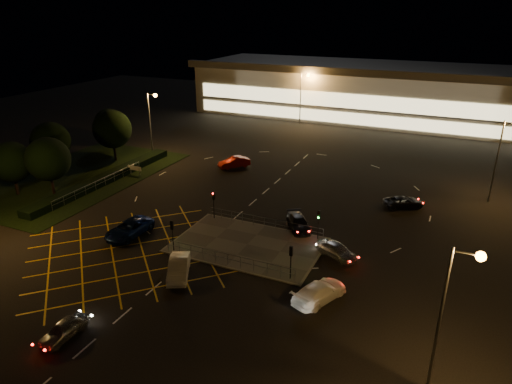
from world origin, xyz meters
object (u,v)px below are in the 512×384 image
at_px(signal_se, 291,256).
at_px(car_right_silver, 337,250).
at_px(car_queue_white, 179,268).
at_px(signal_sw, 172,229).
at_px(car_near_silver, 63,330).
at_px(car_left_blue, 129,229).
at_px(car_circ_red, 234,162).
at_px(car_east_grey, 404,202).
at_px(signal_ne, 319,219).
at_px(car_approach_white, 319,291).
at_px(signal_nw, 214,199).
at_px(car_far_dkgrey, 298,223).

distance_m(signal_se, car_right_silver, 6.25).
relative_size(signal_se, car_queue_white, 0.66).
xyz_separation_m(signal_sw, car_near_silver, (-0.16, -13.67, -1.73)).
relative_size(car_queue_white, car_left_blue, 0.84).
distance_m(car_near_silver, car_circ_red, 38.80).
height_order(signal_se, car_east_grey, signal_se).
distance_m(signal_sw, car_east_grey, 27.50).
height_order(car_left_blue, car_circ_red, car_left_blue).
xyz_separation_m(signal_ne, car_circ_red, (-17.96, 16.71, -1.60)).
xyz_separation_m(car_queue_white, car_circ_red, (-8.81, 28.13, -0.01)).
distance_m(signal_ne, car_near_silver, 24.90).
bearing_deg(signal_ne, car_left_blue, -158.51).
xyz_separation_m(car_left_blue, car_approach_white, (21.16, -2.68, -0.02)).
bearing_deg(signal_sw, car_near_silver, 89.31).
height_order(signal_sw, car_queue_white, signal_sw).
bearing_deg(car_near_silver, car_circ_red, 100.81).
distance_m(car_queue_white, car_circ_red, 29.47).
bearing_deg(signal_nw, car_queue_white, -75.99).
height_order(signal_sw, car_left_blue, signal_sw).
relative_size(car_left_blue, car_right_silver, 1.33).
distance_m(signal_nw, car_left_blue, 9.44).
bearing_deg(car_far_dkgrey, car_near_silver, -145.30).
xyz_separation_m(car_near_silver, car_right_silver, (14.83, 19.09, 0.08)).
xyz_separation_m(signal_nw, car_east_grey, (18.80, 12.01, -1.72)).
distance_m(car_right_silver, car_circ_red, 28.23).
height_order(signal_se, signal_nw, same).
bearing_deg(signal_sw, car_approach_white, 173.26).
height_order(car_left_blue, car_east_grey, car_left_blue).
bearing_deg(car_east_grey, signal_ne, 118.87).
bearing_deg(signal_se, car_near_silver, 48.35).
relative_size(signal_se, car_right_silver, 0.74).
distance_m(signal_nw, car_right_silver, 14.98).
relative_size(signal_nw, car_circ_red, 0.67).
bearing_deg(car_approach_white, car_left_blue, 15.88).
xyz_separation_m(signal_ne, car_approach_white, (3.14, -9.78, -1.60)).
height_order(car_right_silver, car_approach_white, car_approach_white).
distance_m(car_circ_red, car_east_grey, 25.20).
relative_size(car_circ_red, car_east_grey, 1.00).
bearing_deg(car_right_silver, car_left_blue, 129.48).
bearing_deg(car_far_dkgrey, signal_nw, 156.53).
bearing_deg(signal_sw, signal_nw, -90.00).
height_order(signal_sw, signal_ne, same).
relative_size(signal_sw, car_east_grey, 0.67).
bearing_deg(signal_se, car_circ_red, -53.97).
bearing_deg(car_right_silver, car_near_silver, 169.31).
distance_m(car_near_silver, car_east_grey, 38.64).
bearing_deg(car_east_grey, signal_se, 129.61).
xyz_separation_m(signal_nw, car_near_silver, (-0.16, -21.66, -1.73)).
bearing_deg(car_right_silver, signal_ne, 73.15).
xyz_separation_m(signal_ne, car_near_silver, (-12.16, -21.66, -1.73)).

